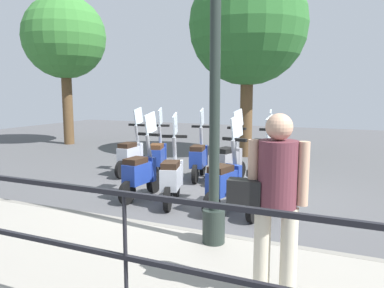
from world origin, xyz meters
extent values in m
plane|color=#4C4C4F|center=(0.00, 0.00, 0.00)|extent=(28.00, 28.00, 0.00)
cube|color=gray|center=(-3.20, 0.00, 0.07)|extent=(2.20, 20.00, 0.15)
cube|color=gray|center=(-2.15, 0.00, 0.07)|extent=(0.10, 20.00, 0.15)
cube|color=black|center=(-4.20, 0.00, 1.20)|extent=(0.04, 16.00, 0.04)
cube|color=black|center=(-4.20, 0.00, 0.73)|extent=(0.04, 16.00, 0.04)
cylinder|color=black|center=(-4.20, -0.89, 0.68)|extent=(0.03, 0.03, 1.05)
cylinder|color=#232D28|center=(-2.40, -0.91, 0.35)|extent=(0.26, 0.26, 0.40)
cylinder|color=#232D28|center=(-2.40, -0.91, 2.36)|extent=(0.12, 0.12, 4.42)
cylinder|color=beige|center=(-3.32, -1.91, 0.56)|extent=(0.14, 0.14, 0.82)
cylinder|color=beige|center=(-3.34, -1.69, 0.56)|extent=(0.14, 0.14, 0.82)
cylinder|color=brown|center=(-3.33, -1.80, 1.25)|extent=(0.35, 0.35, 0.55)
sphere|color=tan|center=(-3.33, -1.80, 1.63)|extent=(0.22, 0.22, 0.22)
cylinder|color=tan|center=(-3.31, -2.00, 1.26)|extent=(0.09, 0.09, 0.52)
cylinder|color=tan|center=(-3.35, -1.60, 1.26)|extent=(0.09, 0.09, 0.52)
cube|color=black|center=(-3.41, -1.54, 1.07)|extent=(0.17, 0.29, 0.24)
cylinder|color=brown|center=(4.25, 7.14, 1.35)|extent=(0.36, 0.36, 2.71)
sphere|color=#387A33|center=(4.25, 7.14, 3.79)|extent=(2.88, 2.88, 2.88)
cylinder|color=brown|center=(4.29, 0.55, 1.24)|extent=(0.36, 0.36, 2.49)
sphere|color=#2D6B2D|center=(4.29, 0.55, 3.75)|extent=(3.36, 3.36, 3.36)
cylinder|color=black|center=(-0.32, -1.12, 0.20)|extent=(0.41, 0.11, 0.40)
cylinder|color=black|center=(-1.15, -1.06, 0.20)|extent=(0.41, 0.11, 0.40)
cube|color=#B7BCC6|center=(-0.82, -1.08, 0.48)|extent=(0.62, 0.33, 0.36)
cube|color=#B7BCC6|center=(-0.53, -1.11, 0.50)|extent=(0.14, 0.31, 0.44)
cube|color=black|center=(-0.89, -1.08, 0.71)|extent=(0.42, 0.29, 0.10)
cylinder|color=gray|center=(-0.47, -1.11, 0.85)|extent=(0.19, 0.08, 0.55)
cube|color=black|center=(-0.47, -1.11, 1.13)|extent=(0.10, 0.44, 0.05)
cube|color=silver|center=(-0.41, -1.12, 1.33)|extent=(0.39, 0.06, 0.42)
cylinder|color=black|center=(-0.37, -0.61, 0.20)|extent=(0.41, 0.17, 0.40)
cylinder|color=black|center=(-1.18, -0.42, 0.20)|extent=(0.41, 0.17, 0.40)
cube|color=navy|center=(-0.86, -0.49, 0.48)|extent=(0.65, 0.41, 0.36)
cube|color=navy|center=(-0.58, -0.56, 0.50)|extent=(0.18, 0.32, 0.44)
cube|color=black|center=(-0.93, -0.48, 0.71)|extent=(0.45, 0.34, 0.10)
cylinder|color=gray|center=(-0.52, -0.57, 0.85)|extent=(0.19, 0.11, 0.55)
cube|color=black|center=(-0.52, -0.57, 1.13)|extent=(0.16, 0.44, 0.05)
cube|color=silver|center=(-0.46, -0.59, 1.33)|extent=(0.38, 0.12, 0.42)
cylinder|color=black|center=(-0.39, 0.55, 0.20)|extent=(0.41, 0.19, 0.40)
cylinder|color=black|center=(-1.19, 0.32, 0.20)|extent=(0.41, 0.19, 0.40)
cube|color=#B7BCC6|center=(-0.87, 0.41, 0.48)|extent=(0.65, 0.44, 0.36)
cube|color=#B7BCC6|center=(-0.60, 0.49, 0.50)|extent=(0.20, 0.32, 0.44)
cube|color=black|center=(-0.94, 0.39, 0.71)|extent=(0.46, 0.36, 0.10)
cylinder|color=gray|center=(-0.54, 0.51, 0.85)|extent=(0.20, 0.12, 0.55)
cube|color=black|center=(-0.54, 0.51, 1.13)|extent=(0.18, 0.44, 0.05)
cube|color=silver|center=(-0.48, 0.53, 1.33)|extent=(0.38, 0.14, 0.42)
cylinder|color=black|center=(-0.30, 1.07, 0.20)|extent=(0.40, 0.11, 0.40)
cylinder|color=black|center=(-1.13, 1.13, 0.20)|extent=(0.40, 0.11, 0.40)
cube|color=navy|center=(-0.80, 1.10, 0.48)|extent=(0.62, 0.32, 0.36)
cube|color=navy|center=(-0.51, 1.08, 0.50)|extent=(0.14, 0.31, 0.44)
cube|color=black|center=(-0.87, 1.11, 0.71)|extent=(0.42, 0.29, 0.10)
cylinder|color=gray|center=(-0.45, 1.08, 0.85)|extent=(0.19, 0.08, 0.55)
cube|color=black|center=(-0.45, 1.08, 1.13)|extent=(0.09, 0.44, 0.05)
cube|color=silver|center=(-0.39, 1.07, 1.33)|extent=(0.39, 0.06, 0.42)
cylinder|color=black|center=(1.41, -0.76, 0.20)|extent=(0.41, 0.15, 0.40)
cylinder|color=black|center=(0.60, -0.90, 0.20)|extent=(0.41, 0.15, 0.40)
cube|color=gray|center=(0.92, -0.84, 0.48)|extent=(0.64, 0.38, 0.36)
cube|color=gray|center=(1.21, -0.79, 0.50)|extent=(0.17, 0.32, 0.44)
cube|color=black|center=(0.85, -0.85, 0.71)|extent=(0.44, 0.32, 0.10)
cylinder|color=gray|center=(1.27, -0.78, 0.85)|extent=(0.19, 0.10, 0.55)
cube|color=black|center=(1.27, -0.78, 1.13)|extent=(0.13, 0.44, 0.05)
cube|color=silver|center=(1.33, -0.77, 1.33)|extent=(0.39, 0.10, 0.42)
cylinder|color=black|center=(1.41, -0.11, 0.20)|extent=(0.41, 0.18, 0.40)
cylinder|color=black|center=(0.60, 0.10, 0.20)|extent=(0.41, 0.18, 0.40)
cube|color=gray|center=(0.92, 0.02, 0.48)|extent=(0.65, 0.42, 0.36)
cube|color=gray|center=(1.20, -0.06, 0.50)|extent=(0.19, 0.32, 0.44)
cube|color=black|center=(0.86, 0.04, 0.71)|extent=(0.45, 0.35, 0.10)
cylinder|color=gray|center=(1.26, -0.07, 0.85)|extent=(0.19, 0.11, 0.55)
cube|color=black|center=(1.26, -0.07, 1.13)|extent=(0.17, 0.44, 0.05)
cube|color=silver|center=(1.32, -0.09, 1.33)|extent=(0.38, 0.13, 0.42)
cylinder|color=black|center=(1.47, 0.79, 0.20)|extent=(0.41, 0.16, 0.40)
cylinder|color=black|center=(0.65, 0.63, 0.20)|extent=(0.41, 0.16, 0.40)
cube|color=navy|center=(0.98, 0.69, 0.48)|extent=(0.64, 0.39, 0.36)
cube|color=navy|center=(1.26, 0.75, 0.50)|extent=(0.18, 0.32, 0.44)
cube|color=black|center=(0.91, 0.68, 0.71)|extent=(0.44, 0.33, 0.10)
cylinder|color=gray|center=(1.32, 0.76, 0.85)|extent=(0.19, 0.10, 0.55)
cube|color=black|center=(1.32, 0.76, 1.13)|extent=(0.14, 0.44, 0.05)
cube|color=silver|center=(1.38, 0.77, 1.33)|extent=(0.39, 0.10, 0.42)
cylinder|color=black|center=(1.31, 1.76, 0.20)|extent=(0.41, 0.19, 0.40)
cylinder|color=black|center=(0.52, 1.52, 0.20)|extent=(0.41, 0.19, 0.40)
cube|color=navy|center=(0.83, 1.62, 0.48)|extent=(0.66, 0.44, 0.36)
cube|color=navy|center=(1.11, 1.70, 0.50)|extent=(0.20, 0.32, 0.44)
cube|color=#4C2D19|center=(0.77, 1.60, 0.71)|extent=(0.46, 0.36, 0.10)
cylinder|color=gray|center=(1.17, 1.72, 0.85)|extent=(0.20, 0.12, 0.55)
cube|color=black|center=(1.17, 1.72, 1.13)|extent=(0.18, 0.44, 0.05)
cube|color=silver|center=(1.23, 1.74, 1.33)|extent=(0.38, 0.14, 0.42)
cylinder|color=black|center=(1.24, 2.28, 0.20)|extent=(0.40, 0.08, 0.40)
cylinder|color=black|center=(0.41, 2.29, 0.20)|extent=(0.40, 0.08, 0.40)
cube|color=#B7BCC6|center=(0.74, 2.29, 0.48)|extent=(0.60, 0.28, 0.36)
cube|color=#B7BCC6|center=(1.03, 2.28, 0.50)|extent=(0.12, 0.30, 0.44)
cube|color=black|center=(0.67, 2.29, 0.71)|extent=(0.40, 0.26, 0.10)
cylinder|color=gray|center=(1.09, 2.28, 0.85)|extent=(0.18, 0.07, 0.55)
cube|color=black|center=(1.09, 2.28, 1.13)|extent=(0.06, 0.44, 0.05)
cube|color=silver|center=(1.15, 2.28, 1.33)|extent=(0.39, 0.03, 0.42)
camera|label=1|loc=(-6.35, -2.34, 1.92)|focal=35.00mm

